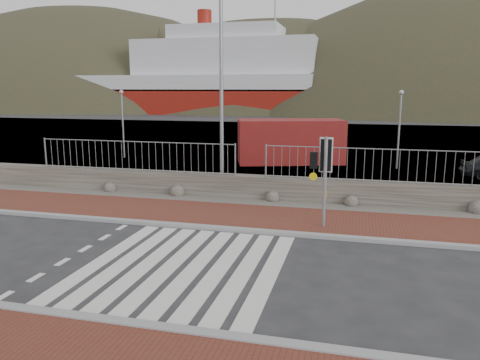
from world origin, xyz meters
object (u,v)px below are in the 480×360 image
(ferry, at_px, (191,81))
(shipping_container, at_px, (290,141))
(streetlight, at_px, (225,72))
(traffic_signal_far, at_px, (324,163))

(ferry, xyz_separation_m, shipping_container, (24.82, -51.36, -4.13))
(ferry, bearing_deg, shipping_container, -64.20)
(streetlight, bearing_deg, traffic_signal_far, -47.03)
(streetlight, xyz_separation_m, shipping_container, (1.44, 8.44, -3.61))
(streetlight, distance_m, shipping_container, 9.29)
(shipping_container, bearing_deg, ferry, 98.38)
(ferry, distance_m, traffic_signal_far, 69.76)
(ferry, distance_m, shipping_container, 57.19)
(ferry, height_order, traffic_signal_far, ferry)
(traffic_signal_far, height_order, shipping_container, traffic_signal_far)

